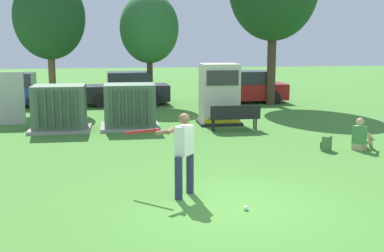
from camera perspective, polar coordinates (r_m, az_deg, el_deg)
ground_plane at (r=9.75m, az=5.29°, el=-9.30°), size 96.00×96.00×0.00m
transformer_west at (r=18.10m, az=-15.02°, el=1.94°), size 2.10×1.70×1.62m
transformer_mid_west at (r=18.07m, az=-7.20°, el=2.19°), size 2.10×1.70×1.62m
generator_enclosure at (r=18.92m, az=3.15°, el=3.67°), size 1.60×1.40×2.30m
park_bench at (r=17.54m, az=4.96°, el=1.17°), size 1.80×0.40×0.92m
batter at (r=10.13m, az=-1.17°, el=-2.77°), size 1.42×1.19×1.74m
sports_ball at (r=9.57m, az=6.24°, el=-9.39°), size 0.09×0.09×0.09m
seated_spectator at (r=15.34m, az=18.91°, el=-1.22°), size 0.78×0.68×0.96m
backpack at (r=14.91m, az=15.23°, el=-1.97°), size 0.38×0.38×0.44m
tree_left at (r=23.52m, az=-16.13°, el=11.92°), size 3.18×3.18×6.07m
tree_center_left at (r=24.38m, az=-4.95°, el=11.15°), size 2.84×2.84×5.43m
parked_car_leftmost at (r=25.34m, az=-20.32°, el=3.79°), size 4.21×1.94×1.62m
parked_car_left_of_center at (r=24.76m, az=-7.53°, el=4.20°), size 4.28×2.08×1.62m
parked_car_right_of_center at (r=25.47m, az=6.18°, el=4.38°), size 4.22×1.96×1.62m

